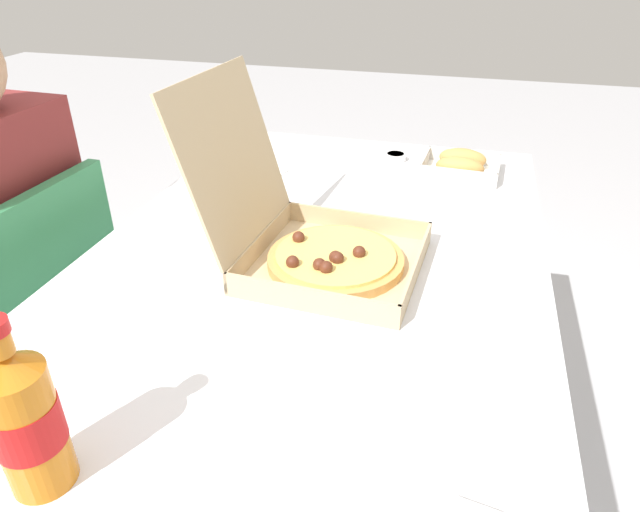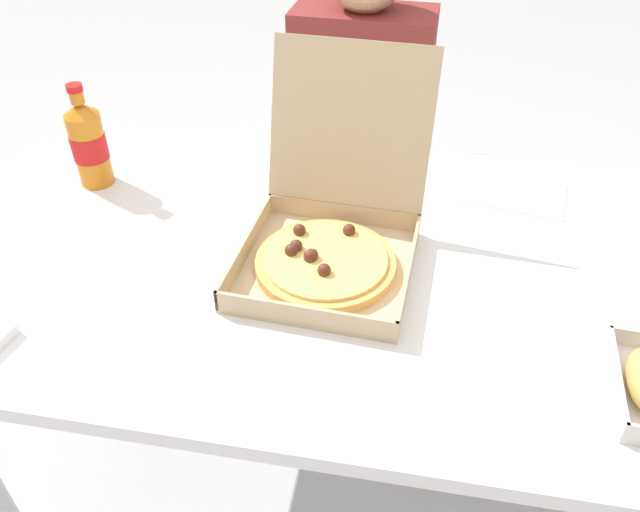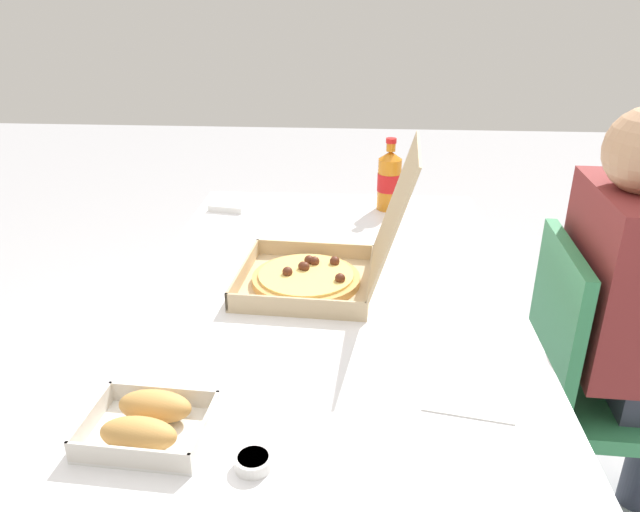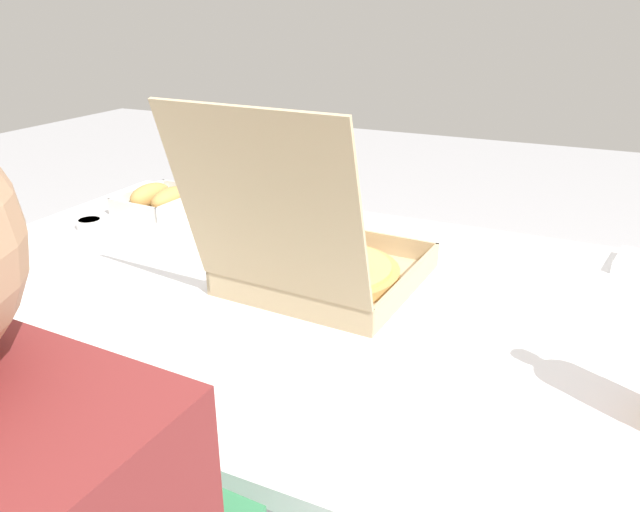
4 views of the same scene
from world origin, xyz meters
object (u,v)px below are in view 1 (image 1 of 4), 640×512
object	(u,v)px
pizza_box_open	(316,241)
dipping_sauce_cup	(395,157)
bread_side_box	(461,165)
cola_bottle	(25,419)
chair	(32,323)
paper_menu	(243,179)

from	to	relation	value
pizza_box_open	dipping_sauce_cup	bearing A→B (deg)	-6.08
bread_side_box	dipping_sauce_cup	size ratio (longest dim) A/B	3.55
cola_bottle	dipping_sauce_cup	distance (m)	1.16
chair	paper_menu	distance (m)	0.60
bread_side_box	paper_menu	bearing A→B (deg)	108.86
bread_side_box	cola_bottle	bearing A→B (deg)	159.06
pizza_box_open	paper_menu	world-z (taller)	pizza_box_open
bread_side_box	dipping_sauce_cup	bearing A→B (deg)	72.38
pizza_box_open	paper_menu	distance (m)	0.46
dipping_sauce_cup	chair	bearing A→B (deg)	129.51
pizza_box_open	dipping_sauce_cup	world-z (taller)	pizza_box_open
chair	bread_side_box	distance (m)	1.11
pizza_box_open	paper_menu	xyz separation A→B (m)	(0.35, 0.29, -0.05)
cola_bottle	paper_menu	size ratio (longest dim) A/B	1.07
bread_side_box	paper_menu	size ratio (longest dim) A/B	0.95
dipping_sauce_cup	cola_bottle	bearing A→B (deg)	168.22
pizza_box_open	bread_side_box	bearing A→B (deg)	-24.12
paper_menu	dipping_sauce_cup	distance (m)	0.42
chair	cola_bottle	size ratio (longest dim) A/B	3.71
chair	cola_bottle	xyz separation A→B (m)	(-0.51, -0.51, 0.34)
chair	cola_bottle	bearing A→B (deg)	-135.18
chair	pizza_box_open	distance (m)	0.75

